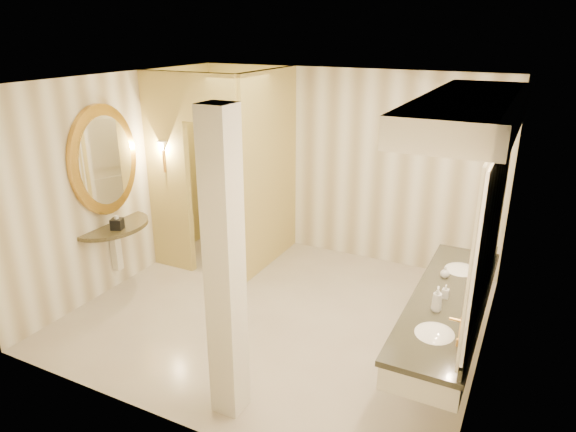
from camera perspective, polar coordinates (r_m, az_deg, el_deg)
name	(u,v)px	position (r m, az deg, el deg)	size (l,w,h in m)	color
floor	(279,313)	(6.23, -1.00, -10.74)	(4.50, 4.50, 0.00)	beige
ceiling	(277,81)	(5.37, -1.19, 14.80)	(4.50, 4.50, 0.00)	silver
wall_back	(343,165)	(7.41, 6.12, 5.61)	(4.50, 0.02, 2.70)	white
wall_front	(159,282)	(4.13, -14.12, -7.16)	(4.50, 0.02, 2.70)	white
wall_left	(123,181)	(6.95, -17.82, 3.73)	(0.02, 4.00, 2.70)	white
wall_right	(495,242)	(5.09, 22.02, -2.74)	(0.02, 4.00, 2.70)	white
toilet_closet	(238,171)	(6.99, -5.59, 5.02)	(1.50, 1.55, 2.70)	#D6C370
wall_sconce	(163,148)	(6.95, -13.75, 7.39)	(0.14, 0.14, 0.42)	gold
vanity	(462,222)	(4.69, 18.77, -0.58)	(0.75, 2.61, 2.09)	white
console_shelf	(107,188)	(6.70, -19.47, 2.93)	(1.04, 1.04, 1.97)	black
pillar	(225,271)	(4.21, -7.04, -6.12)	(0.25, 0.25, 2.70)	white
tissue_box	(117,224)	(6.63, -18.46, -0.84)	(0.14, 0.14, 0.14)	black
toilet	(244,226)	(7.78, -4.91, -1.09)	(0.43, 0.76, 0.77)	white
soap_bottle_a	(446,291)	(4.95, 17.10, -8.01)	(0.06, 0.06, 0.13)	beige
soap_bottle_b	(445,272)	(5.33, 17.06, -5.98)	(0.09, 0.09, 0.12)	silver
soap_bottle_c	(437,299)	(4.69, 16.24, -8.84)	(0.09, 0.09, 0.23)	#C6B28C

